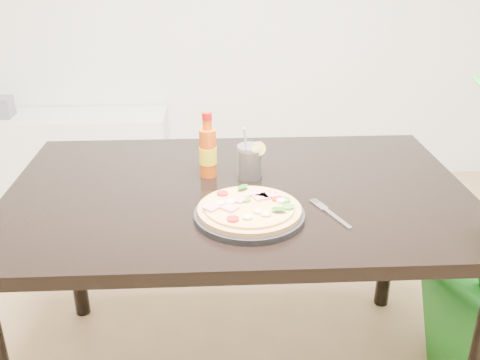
{
  "coord_description": "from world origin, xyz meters",
  "views": [
    {
      "loc": [
        0.19,
        -1.01,
        1.44
      ],
      "look_at": [
        0.26,
        0.35,
        0.83
      ],
      "focal_mm": 40.0,
      "sensor_mm": 36.0,
      "label": 1
    }
  ],
  "objects_px": {
    "dining_table": "(238,212)",
    "hot_sauce_bottle": "(208,151)",
    "plate": "(249,215)",
    "media_console": "(52,155)",
    "pizza": "(250,208)",
    "fork": "(329,212)",
    "cola_cup": "(250,162)"
  },
  "relations": [
    {
      "from": "pizza",
      "to": "hot_sauce_bottle",
      "type": "distance_m",
      "value": 0.32
    },
    {
      "from": "dining_table",
      "to": "hot_sauce_bottle",
      "type": "distance_m",
      "value": 0.21
    },
    {
      "from": "dining_table",
      "to": "cola_cup",
      "type": "xyz_separation_m",
      "value": [
        0.04,
        0.08,
        0.13
      ]
    },
    {
      "from": "hot_sauce_bottle",
      "to": "media_console",
      "type": "relative_size",
      "value": 0.15
    },
    {
      "from": "dining_table",
      "to": "pizza",
      "type": "xyz_separation_m",
      "value": [
        0.02,
        -0.19,
        0.11
      ]
    },
    {
      "from": "cola_cup",
      "to": "media_console",
      "type": "distance_m",
      "value": 1.95
    },
    {
      "from": "plate",
      "to": "hot_sauce_bottle",
      "type": "distance_m",
      "value": 0.32
    },
    {
      "from": "dining_table",
      "to": "cola_cup",
      "type": "relative_size",
      "value": 8.08
    },
    {
      "from": "plate",
      "to": "media_console",
      "type": "relative_size",
      "value": 0.22
    },
    {
      "from": "dining_table",
      "to": "pizza",
      "type": "distance_m",
      "value": 0.22
    },
    {
      "from": "pizza",
      "to": "fork",
      "type": "bearing_deg",
      "value": 2.81
    },
    {
      "from": "fork",
      "to": "media_console",
      "type": "height_order",
      "value": "fork"
    },
    {
      "from": "hot_sauce_bottle",
      "to": "media_console",
      "type": "bearing_deg",
      "value": 122.86
    },
    {
      "from": "media_console",
      "to": "dining_table",
      "type": "bearing_deg",
      "value": -56.47
    },
    {
      "from": "cola_cup",
      "to": "hot_sauce_bottle",
      "type": "bearing_deg",
      "value": 172.42
    },
    {
      "from": "dining_table",
      "to": "hot_sauce_bottle",
      "type": "bearing_deg",
      "value": 132.62
    },
    {
      "from": "hot_sauce_bottle",
      "to": "cola_cup",
      "type": "height_order",
      "value": "hot_sauce_bottle"
    },
    {
      "from": "dining_table",
      "to": "hot_sauce_bottle",
      "type": "relative_size",
      "value": 6.65
    },
    {
      "from": "plate",
      "to": "fork",
      "type": "relative_size",
      "value": 1.67
    },
    {
      "from": "plate",
      "to": "pizza",
      "type": "relative_size",
      "value": 1.07
    },
    {
      "from": "hot_sauce_bottle",
      "to": "media_console",
      "type": "xyz_separation_m",
      "value": [
        -0.97,
        1.5,
        -0.58
      ]
    },
    {
      "from": "pizza",
      "to": "media_console",
      "type": "height_order",
      "value": "pizza"
    },
    {
      "from": "dining_table",
      "to": "plate",
      "type": "bearing_deg",
      "value": -83.57
    },
    {
      "from": "cola_cup",
      "to": "fork",
      "type": "distance_m",
      "value": 0.33
    },
    {
      "from": "cola_cup",
      "to": "fork",
      "type": "height_order",
      "value": "cola_cup"
    },
    {
      "from": "plate",
      "to": "fork",
      "type": "height_order",
      "value": "plate"
    },
    {
      "from": "dining_table",
      "to": "pizza",
      "type": "bearing_deg",
      "value": -83.3
    },
    {
      "from": "pizza",
      "to": "hot_sauce_bottle",
      "type": "bearing_deg",
      "value": 111.27
    },
    {
      "from": "pizza",
      "to": "fork",
      "type": "relative_size",
      "value": 1.56
    },
    {
      "from": "dining_table",
      "to": "fork",
      "type": "bearing_deg",
      "value": -36.47
    },
    {
      "from": "cola_cup",
      "to": "media_console",
      "type": "relative_size",
      "value": 0.12
    },
    {
      "from": "plate",
      "to": "media_console",
      "type": "bearing_deg",
      "value": 121.11
    }
  ]
}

